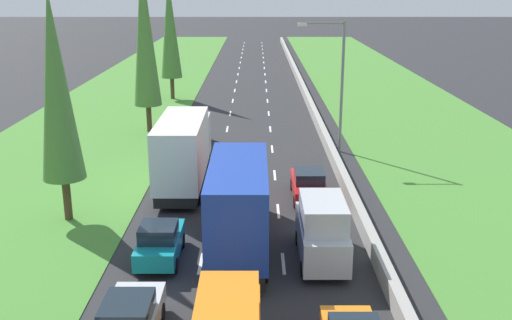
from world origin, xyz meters
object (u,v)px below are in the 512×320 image
at_px(poplar_tree_third, 142,32).
at_px(poplar_tree_second, 54,87).
at_px(blue_box_truck_centre_lane, 237,202).
at_px(grey_hatchback_left_lane, 194,135).
at_px(teal_hatchback_left_lane, 158,242).
at_px(silver_van_right_lane, 320,230).
at_px(white_box_truck_left_lane, 182,150).
at_px(red_sedan_right_lane, 307,184).
at_px(street_light_mast, 335,77).
at_px(poplar_tree_fourth, 168,28).

bearing_deg(poplar_tree_third, poplar_tree_second, -92.91).
xyz_separation_m(blue_box_truck_centre_lane, poplar_tree_second, (-8.65, 3.35, 4.51)).
relative_size(grey_hatchback_left_lane, poplar_tree_second, 0.35).
relative_size(teal_hatchback_left_lane, silver_van_right_lane, 0.80).
distance_m(grey_hatchback_left_lane, poplar_tree_third, 9.11).
bearing_deg(white_box_truck_left_lane, silver_van_right_lane, -54.42).
height_order(teal_hatchback_left_lane, silver_van_right_lane, silver_van_right_lane).
xyz_separation_m(white_box_truck_left_lane, grey_hatchback_left_lane, (-0.18, 8.86, -1.35)).
bearing_deg(red_sedan_right_lane, poplar_tree_third, 126.86).
xyz_separation_m(teal_hatchback_left_lane, street_light_mast, (9.62, 17.05, 4.40)).
height_order(grey_hatchback_left_lane, poplar_tree_second, poplar_tree_second).
relative_size(teal_hatchback_left_lane, poplar_tree_third, 0.29).
bearing_deg(poplar_tree_fourth, grey_hatchback_left_lane, -77.04).
xyz_separation_m(teal_hatchback_left_lane, poplar_tree_fourth, (-4.44, 36.79, 6.32)).
bearing_deg(poplar_tree_third, poplar_tree_fourth, 90.25).
distance_m(poplar_tree_second, poplar_tree_fourth, 32.28).
xyz_separation_m(grey_hatchback_left_lane, silver_van_right_lane, (7.11, -18.56, 0.56)).
bearing_deg(grey_hatchback_left_lane, red_sedan_right_lane, -56.63).
distance_m(silver_van_right_lane, poplar_tree_fourth, 38.95).
height_order(poplar_tree_second, poplar_tree_third, poplar_tree_third).
xyz_separation_m(poplar_tree_second, street_light_mast, (14.92, 12.53, -1.46)).
bearing_deg(poplar_tree_third, silver_van_right_lane, -63.68).
xyz_separation_m(silver_van_right_lane, poplar_tree_third, (-11.25, 22.75, 6.40)).
bearing_deg(teal_hatchback_left_lane, blue_box_truck_centre_lane, 19.38).
height_order(teal_hatchback_left_lane, red_sedan_right_lane, teal_hatchback_left_lane).
relative_size(white_box_truck_left_lane, blue_box_truck_centre_lane, 1.00).
distance_m(teal_hatchback_left_lane, poplar_tree_fourth, 37.60).
bearing_deg(street_light_mast, white_box_truck_left_lane, -142.67).
distance_m(silver_van_right_lane, blue_box_truck_centre_lane, 3.81).
distance_m(red_sedan_right_lane, poplar_tree_second, 13.96).
bearing_deg(grey_hatchback_left_lane, white_box_truck_left_lane, -88.86).
xyz_separation_m(teal_hatchback_left_lane, white_box_truck_left_lane, (-0.06, 9.67, 1.35)).
bearing_deg(red_sedan_right_lane, teal_hatchback_left_lane, -132.70).
relative_size(white_box_truck_left_lane, poplar_tree_third, 0.70).
height_order(grey_hatchback_left_lane, red_sedan_right_lane, grey_hatchback_left_lane).
bearing_deg(grey_hatchback_left_lane, silver_van_right_lane, -69.03).
xyz_separation_m(red_sedan_right_lane, poplar_tree_fourth, (-11.42, 29.23, 6.34)).
xyz_separation_m(red_sedan_right_lane, street_light_mast, (2.63, 9.48, 4.42)).
height_order(poplar_tree_second, street_light_mast, poplar_tree_second).
height_order(teal_hatchback_left_lane, blue_box_truck_centre_lane, blue_box_truck_centre_lane).
height_order(teal_hatchback_left_lane, white_box_truck_left_lane, white_box_truck_left_lane).
distance_m(teal_hatchback_left_lane, red_sedan_right_lane, 10.30).
distance_m(grey_hatchback_left_lane, poplar_tree_fourth, 19.77).
xyz_separation_m(teal_hatchback_left_lane, poplar_tree_third, (-4.38, 22.72, 6.96)).
distance_m(white_box_truck_left_lane, grey_hatchback_left_lane, 8.97).
xyz_separation_m(silver_van_right_lane, blue_box_truck_centre_lane, (-3.53, 1.21, 0.78)).
bearing_deg(white_box_truck_left_lane, blue_box_truck_centre_lane, -68.14).
bearing_deg(blue_box_truck_centre_lane, silver_van_right_lane, -18.85).
xyz_separation_m(white_box_truck_left_lane, silver_van_right_lane, (6.94, -9.70, -0.78)).
xyz_separation_m(teal_hatchback_left_lane, blue_box_truck_centre_lane, (3.35, 1.18, 1.35)).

